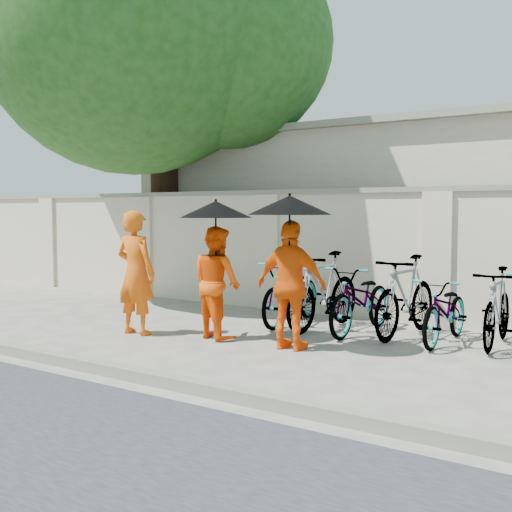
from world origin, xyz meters
The scene contains 16 objects.
ground centered at (0.00, 0.00, 0.00)m, with size 80.00×80.00×0.00m, color #A39A87.
kerb centered at (0.00, -1.70, 0.06)m, with size 40.00×0.16×0.12m, color gray.
compound_wall centered at (1.00, 3.20, 1.00)m, with size 20.00×0.30×2.00m, color beige.
building_behind centered at (2.00, 7.00, 1.60)m, with size 14.00×6.00×3.20m, color beige.
shade_tree centered at (-3.66, 2.97, 5.10)m, with size 6.70×6.20×8.20m.
monk_left centered at (-1.24, 0.07, 0.86)m, with size 0.63×0.41×1.72m, color #E95A0D.
monk_center centered at (-0.15, 0.50, 0.76)m, with size 0.74×0.57×1.51m, color #FF5207.
parasol_center centered at (-0.10, 0.42, 1.74)m, with size 0.97×0.97×0.99m.
monk_right centered at (1.07, 0.44, 0.80)m, with size 0.94×0.39×1.60m, color #F85B0A.
parasol_right centered at (1.09, 0.36, 1.79)m, with size 1.03×1.03×0.99m.
bike_0 centered at (0.12, 2.01, 0.48)m, with size 0.64×1.83×0.96m, color #959595.
bike_1 centered at (0.72, 1.90, 0.56)m, with size 0.53×1.87×1.13m, color #959595.
bike_2 centered at (1.32, 1.92, 0.48)m, with size 0.64×1.83×0.96m, color #959595.
bike_3 centered at (1.92, 2.03, 0.56)m, with size 0.52×1.85×1.11m, color #959595.
bike_4 centered at (2.52, 1.89, 0.43)m, with size 0.57×1.64×0.86m, color #959595.
bike_5 centered at (3.12, 2.04, 0.50)m, with size 0.47×1.67×1.01m, color #959595.
Camera 1 is at (5.16, -6.26, 1.71)m, focal length 45.00 mm.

